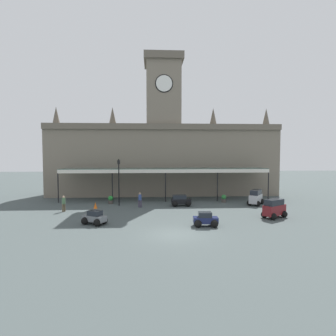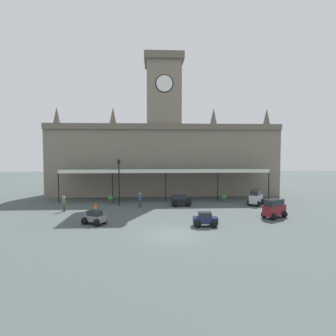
{
  "view_description": "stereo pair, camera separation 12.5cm",
  "coord_description": "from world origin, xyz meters",
  "px_view_note": "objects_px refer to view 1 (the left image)",
  "views": [
    {
      "loc": [
        -1.64,
        -20.52,
        6.17
      ],
      "look_at": [
        0.0,
        8.28,
        4.54
      ],
      "focal_mm": 29.61,
      "sensor_mm": 36.0,
      "label": 1
    },
    {
      "loc": [
        -1.51,
        -20.53,
        6.17
      ],
      "look_at": [
        0.0,
        8.28,
        4.54
      ],
      "focal_mm": 29.61,
      "sensor_mm": 36.0,
      "label": 2
    }
  ],
  "objects_px": {
    "pedestrian_beside_cars": "(64,203)",
    "pedestrian_near_entrance": "(140,199)",
    "car_grey_sedan": "(95,218)",
    "car_navy_sedan": "(205,220)",
    "victorian_lamppost": "(119,177)",
    "car_black_estate": "(181,201)",
    "planter_forecourt_centre": "(111,200)",
    "traffic_cone": "(95,205)",
    "planter_near_kerb": "(224,198)",
    "car_maroon_van": "(274,209)",
    "car_silver_van": "(256,198)"
  },
  "relations": [
    {
      "from": "car_black_estate",
      "to": "pedestrian_beside_cars",
      "type": "relative_size",
      "value": 1.37
    },
    {
      "from": "pedestrian_near_entrance",
      "to": "traffic_cone",
      "type": "bearing_deg",
      "value": -175.23
    },
    {
      "from": "car_black_estate",
      "to": "car_maroon_van",
      "type": "relative_size",
      "value": 0.89
    },
    {
      "from": "car_black_estate",
      "to": "traffic_cone",
      "type": "relative_size",
      "value": 3.26
    },
    {
      "from": "car_grey_sedan",
      "to": "car_navy_sedan",
      "type": "bearing_deg",
      "value": -7.05
    },
    {
      "from": "traffic_cone",
      "to": "victorian_lamppost",
      "type": "bearing_deg",
      "value": 33.63
    },
    {
      "from": "pedestrian_beside_cars",
      "to": "traffic_cone",
      "type": "relative_size",
      "value": 2.37
    },
    {
      "from": "car_silver_van",
      "to": "planter_near_kerb",
      "type": "xyz_separation_m",
      "value": [
        -3.34,
        1.79,
        -0.32
      ]
    },
    {
      "from": "car_navy_sedan",
      "to": "pedestrian_near_entrance",
      "type": "bearing_deg",
      "value": 124.98
    },
    {
      "from": "planter_forecourt_centre",
      "to": "car_black_estate",
      "type": "bearing_deg",
      "value": -12.45
    },
    {
      "from": "car_silver_van",
      "to": "pedestrian_beside_cars",
      "type": "bearing_deg",
      "value": -173.24
    },
    {
      "from": "car_black_estate",
      "to": "car_grey_sedan",
      "type": "distance_m",
      "value": 11.28
    },
    {
      "from": "planter_near_kerb",
      "to": "car_maroon_van",
      "type": "bearing_deg",
      "value": -71.92
    },
    {
      "from": "victorian_lamppost",
      "to": "planter_forecourt_centre",
      "type": "bearing_deg",
      "value": 134.17
    },
    {
      "from": "victorian_lamppost",
      "to": "planter_near_kerb",
      "type": "xyz_separation_m",
      "value": [
        12.68,
        1.28,
        -2.84
      ]
    },
    {
      "from": "car_navy_sedan",
      "to": "car_silver_van",
      "type": "bearing_deg",
      "value": 49.41
    },
    {
      "from": "car_navy_sedan",
      "to": "planter_forecourt_centre",
      "type": "height_order",
      "value": "car_navy_sedan"
    },
    {
      "from": "car_black_estate",
      "to": "car_silver_van",
      "type": "xyz_separation_m",
      "value": [
        8.89,
        0.13,
        0.24
      ]
    },
    {
      "from": "car_navy_sedan",
      "to": "planter_forecourt_centre",
      "type": "xyz_separation_m",
      "value": [
        -9.45,
        10.7,
        -0.01
      ]
    },
    {
      "from": "car_black_estate",
      "to": "pedestrian_beside_cars",
      "type": "xyz_separation_m",
      "value": [
        -12.49,
        -2.4,
        0.34
      ]
    },
    {
      "from": "car_grey_sedan",
      "to": "car_maroon_van",
      "type": "height_order",
      "value": "car_maroon_van"
    },
    {
      "from": "car_navy_sedan",
      "to": "traffic_cone",
      "type": "bearing_deg",
      "value": 143.47
    },
    {
      "from": "car_grey_sedan",
      "to": "planter_near_kerb",
      "type": "xyz_separation_m",
      "value": [
        13.78,
        9.64,
        -0.01
      ]
    },
    {
      "from": "car_silver_van",
      "to": "car_maroon_van",
      "type": "bearing_deg",
      "value": -95.86
    },
    {
      "from": "planter_near_kerb",
      "to": "car_black_estate",
      "type": "bearing_deg",
      "value": -160.88
    },
    {
      "from": "car_silver_van",
      "to": "car_navy_sedan",
      "type": "height_order",
      "value": "car_silver_van"
    },
    {
      "from": "car_grey_sedan",
      "to": "car_maroon_van",
      "type": "xyz_separation_m",
      "value": [
        16.46,
        1.42,
        0.3
      ]
    },
    {
      "from": "victorian_lamppost",
      "to": "car_black_estate",
      "type": "bearing_deg",
      "value": -5.17
    },
    {
      "from": "planter_forecourt_centre",
      "to": "victorian_lamppost",
      "type": "bearing_deg",
      "value": -45.83
    },
    {
      "from": "victorian_lamppost",
      "to": "pedestrian_near_entrance",
      "type": "bearing_deg",
      "value": -25.69
    },
    {
      "from": "car_maroon_van",
      "to": "pedestrian_beside_cars",
      "type": "height_order",
      "value": "car_maroon_van"
    },
    {
      "from": "car_grey_sedan",
      "to": "pedestrian_near_entrance",
      "type": "relative_size",
      "value": 1.35
    },
    {
      "from": "pedestrian_beside_cars",
      "to": "planter_near_kerb",
      "type": "height_order",
      "value": "pedestrian_beside_cars"
    },
    {
      "from": "car_navy_sedan",
      "to": "planter_forecourt_centre",
      "type": "bearing_deg",
      "value": 131.44
    },
    {
      "from": "planter_near_kerb",
      "to": "pedestrian_near_entrance",
      "type": "bearing_deg",
      "value": -166.41
    },
    {
      "from": "traffic_cone",
      "to": "planter_near_kerb",
      "type": "bearing_deg",
      "value": 10.79
    },
    {
      "from": "car_silver_van",
      "to": "planter_forecourt_centre",
      "type": "bearing_deg",
      "value": 174.37
    },
    {
      "from": "car_black_estate",
      "to": "pedestrian_near_entrance",
      "type": "relative_size",
      "value": 1.37
    },
    {
      "from": "car_navy_sedan",
      "to": "victorian_lamppost",
      "type": "distance_m",
      "value": 12.94
    },
    {
      "from": "victorian_lamppost",
      "to": "car_grey_sedan",
      "type": "bearing_deg",
      "value": -97.5
    },
    {
      "from": "car_grey_sedan",
      "to": "victorian_lamppost",
      "type": "distance_m",
      "value": 8.89
    },
    {
      "from": "car_grey_sedan",
      "to": "planter_forecourt_centre",
      "type": "relative_size",
      "value": 2.34
    },
    {
      "from": "car_black_estate",
      "to": "planter_forecourt_centre",
      "type": "xyz_separation_m",
      "value": [
        -8.28,
        1.83,
        -0.07
      ]
    },
    {
      "from": "pedestrian_near_entrance",
      "to": "car_maroon_van",
      "type": "bearing_deg",
      "value": -24.03
    },
    {
      "from": "car_silver_van",
      "to": "planter_forecourt_centre",
      "type": "xyz_separation_m",
      "value": [
        -17.17,
        1.69,
        -0.32
      ]
    },
    {
      "from": "car_silver_van",
      "to": "victorian_lamppost",
      "type": "relative_size",
      "value": 0.48
    },
    {
      "from": "pedestrian_beside_cars",
      "to": "pedestrian_near_entrance",
      "type": "relative_size",
      "value": 1.0
    },
    {
      "from": "car_black_estate",
      "to": "car_maroon_van",
      "type": "xyz_separation_m",
      "value": [
        8.23,
        -6.29,
        0.24
      ]
    },
    {
      "from": "pedestrian_beside_cars",
      "to": "planter_near_kerb",
      "type": "xyz_separation_m",
      "value": [
        18.04,
        4.32,
        -0.42
      ]
    },
    {
      "from": "victorian_lamppost",
      "to": "traffic_cone",
      "type": "xyz_separation_m",
      "value": [
        -2.4,
        -1.6,
        -2.98
      ]
    }
  ]
}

